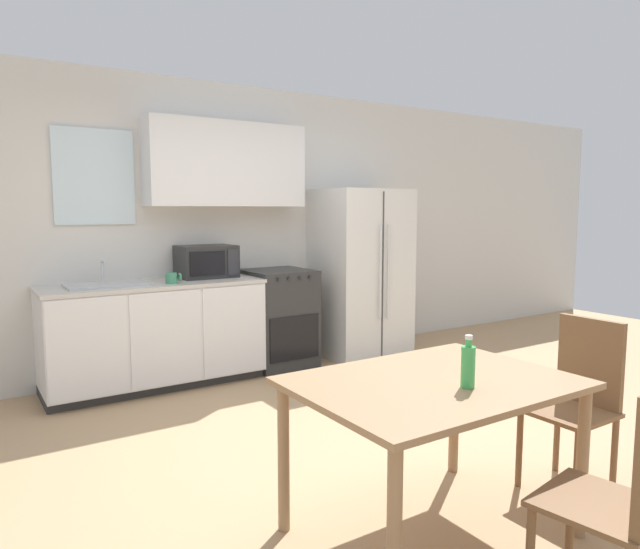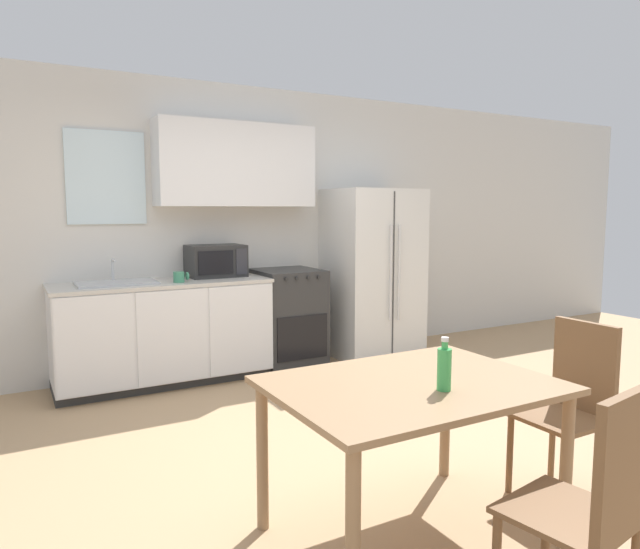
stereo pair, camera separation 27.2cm
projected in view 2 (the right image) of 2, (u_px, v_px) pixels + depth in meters
name	position (u px, v px, depth m)	size (l,w,h in m)	color
ground_plane	(325.00, 449.00, 3.63)	(12.00, 12.00, 0.00)	tan
wall_back	(211.00, 217.00, 5.41)	(12.00, 0.38, 2.70)	silver
kitchen_counter	(164.00, 332.00, 4.97)	(1.83, 0.66, 0.90)	#333333
oven_range	(288.00, 317.00, 5.57)	(0.60, 0.64, 0.94)	#2D2D2D
refrigerator	(372.00, 273.00, 5.94)	(0.89, 0.76, 1.73)	silver
kitchen_sink	(116.00, 282.00, 4.74)	(0.63, 0.40, 0.20)	#B7BABC
microwave	(216.00, 261.00, 5.25)	(0.50, 0.37, 0.29)	#282828
coffee_mug	(180.00, 277.00, 4.84)	(0.13, 0.09, 0.09)	#3F8C66
dining_table	(411.00, 401.00, 2.59)	(1.25, 0.92, 0.74)	#997551
dining_chair_near	(596.00, 499.00, 1.94)	(0.46, 0.46, 0.93)	brown
dining_chair_side	(573.00, 397.00, 3.00)	(0.40, 0.40, 0.93)	brown
drink_bottle	(444.00, 368.00, 2.45)	(0.06, 0.06, 0.23)	#3FB259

